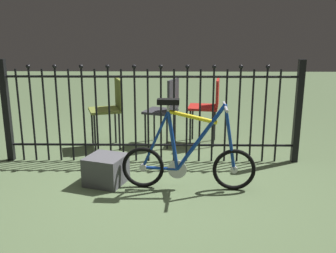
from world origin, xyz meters
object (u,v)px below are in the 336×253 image
(bicycle, at_px, (188,158))
(display_crate, at_px, (106,170))
(chair_olive, at_px, (111,105))
(chair_red, at_px, (209,104))
(chair_charcoal, at_px, (166,106))

(bicycle, xyz_separation_m, display_crate, (-0.80, 0.11, -0.17))
(chair_olive, bearing_deg, display_crate, -83.64)
(chair_red, height_order, chair_charcoal, chair_charcoal)
(chair_red, xyz_separation_m, chair_charcoal, (-0.56, -0.09, -0.01))
(chair_olive, bearing_deg, chair_charcoal, 7.41)
(chair_olive, bearing_deg, bicycle, -54.45)
(bicycle, height_order, chair_charcoal, chair_charcoal)
(chair_red, relative_size, display_crate, 2.45)
(chair_red, bearing_deg, chair_olive, -172.01)
(chair_charcoal, height_order, chair_olive, chair_olive)
(chair_charcoal, bearing_deg, display_crate, -113.79)
(chair_red, height_order, chair_olive, chair_olive)
(bicycle, relative_size, chair_red, 1.48)
(chair_red, distance_m, display_crate, 1.81)
(bicycle, bearing_deg, display_crate, 171.89)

